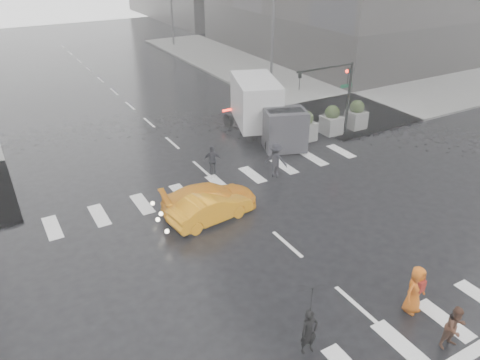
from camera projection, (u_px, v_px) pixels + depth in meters
ground at (287, 244)px, 18.86m from camera, size 120.00×120.00×0.00m
sidewalk_ne at (355, 77)px, 40.89m from camera, size 35.00×35.00×0.15m
road_markings at (287, 244)px, 18.86m from camera, size 18.00×48.00×0.01m
traffic_signal_pole at (337, 86)px, 27.50m from camera, size 4.45×0.42×4.50m
street_lamp_near at (271, 27)px, 35.20m from camera, size 2.15×0.22×9.00m
planter_west at (305, 126)px, 27.80m from camera, size 1.10×1.10×1.80m
planter_mid at (332, 121)px, 28.68m from camera, size 1.10×1.10×1.80m
planter_east at (356, 115)px, 29.57m from camera, size 1.10×1.10×1.80m
pedestrian_black at (311, 309)px, 13.26m from camera, size 1.06×1.08×2.43m
pedestrian_brown at (455, 328)px, 13.85m from camera, size 0.80×0.66×1.49m
pedestrian_orange at (415, 290)px, 15.14m from camera, size 0.90×0.64×1.74m
pedestrian_far_a at (213, 160)px, 24.07m from camera, size 1.08×0.88×1.59m
pedestrian_far_b at (276, 160)px, 23.79m from camera, size 1.27×1.31×1.82m
taxi_mid at (211, 208)px, 20.19m from camera, size 3.88×1.76×1.24m
taxi_rear at (209, 198)px, 20.90m from camera, size 4.01×2.24×1.25m
box_truck at (263, 109)px, 28.13m from camera, size 2.40×6.40×3.40m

